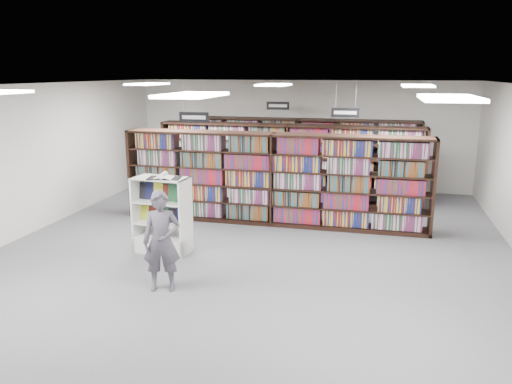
% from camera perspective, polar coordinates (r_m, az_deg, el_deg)
% --- Properties ---
extents(floor, '(12.00, 12.00, 0.00)m').
position_cam_1_polar(floor, '(9.81, -0.47, -6.94)').
color(floor, '#4A4A4F').
rests_on(floor, ground).
extents(ceiling, '(10.00, 12.00, 0.10)m').
position_cam_1_polar(ceiling, '(9.19, -0.51, 12.09)').
color(ceiling, silver).
rests_on(ceiling, wall_back).
extents(wall_back, '(10.00, 0.10, 3.20)m').
position_cam_1_polar(wall_back, '(15.19, 5.09, 6.58)').
color(wall_back, silver).
rests_on(wall_back, ground).
extents(wall_front, '(10.00, 0.10, 3.20)m').
position_cam_1_polar(wall_front, '(4.11, -22.07, -14.10)').
color(wall_front, silver).
rests_on(wall_front, ground).
extents(wall_left, '(0.10, 12.00, 3.20)m').
position_cam_1_polar(wall_left, '(11.63, -25.16, 3.19)').
color(wall_left, silver).
rests_on(wall_left, ground).
extents(bookshelf_row_near, '(7.00, 0.60, 2.10)m').
position_cam_1_polar(bookshelf_row_near, '(11.39, 1.98, 1.47)').
color(bookshelf_row_near, black).
rests_on(bookshelf_row_near, floor).
extents(bookshelf_row_mid, '(7.00, 0.60, 2.10)m').
position_cam_1_polar(bookshelf_row_mid, '(13.32, 3.73, 3.22)').
color(bookshelf_row_mid, black).
rests_on(bookshelf_row_mid, floor).
extents(bookshelf_row_far, '(7.00, 0.60, 2.10)m').
position_cam_1_polar(bookshelf_row_far, '(14.97, 4.87, 4.36)').
color(bookshelf_row_far, black).
rests_on(bookshelf_row_far, floor).
extents(aisle_sign_left, '(0.65, 0.02, 0.80)m').
position_cam_1_polar(aisle_sign_left, '(10.63, -7.11, 8.58)').
color(aisle_sign_left, '#B2B2B7').
rests_on(aisle_sign_left, ceiling).
extents(aisle_sign_right, '(0.65, 0.02, 0.80)m').
position_cam_1_polar(aisle_sign_right, '(11.97, 10.17, 9.02)').
color(aisle_sign_right, '#B2B2B7').
rests_on(aisle_sign_right, ceiling).
extents(aisle_sign_center, '(0.65, 0.02, 0.80)m').
position_cam_1_polar(aisle_sign_center, '(14.21, 2.52, 9.91)').
color(aisle_sign_center, '#B2B2B7').
rests_on(aisle_sign_center, ceiling).
extents(troffer_front_center, '(0.60, 1.20, 0.04)m').
position_cam_1_polar(troffer_front_center, '(6.33, -7.30, 10.93)').
color(troffer_front_center, white).
rests_on(troffer_front_center, ceiling).
extents(troffer_front_right, '(0.60, 1.20, 0.04)m').
position_cam_1_polar(troffer_front_right, '(5.96, 21.22, 9.98)').
color(troffer_front_right, white).
rests_on(troffer_front_right, ceiling).
extents(troffer_back_left, '(0.60, 1.20, 0.04)m').
position_cam_1_polar(troffer_back_left, '(12.11, -12.29, 11.96)').
color(troffer_back_left, white).
rests_on(troffer_back_left, ceiling).
extents(troffer_back_center, '(0.60, 1.20, 0.04)m').
position_cam_1_polar(troffer_back_center, '(11.14, 2.07, 12.14)').
color(troffer_back_center, white).
rests_on(troffer_back_center, ceiling).
extents(troffer_back_right, '(0.60, 1.20, 0.04)m').
position_cam_1_polar(troffer_back_right, '(10.94, 17.97, 11.47)').
color(troffer_back_right, white).
rests_on(troffer_back_right, ceiling).
extents(endcap_display, '(1.11, 0.62, 1.49)m').
position_cam_1_polar(endcap_display, '(9.92, -10.53, -3.90)').
color(endcap_display, white).
rests_on(endcap_display, floor).
extents(open_book, '(0.65, 0.43, 0.13)m').
position_cam_1_polar(open_book, '(9.53, -10.50, 1.73)').
color(open_book, black).
rests_on(open_book, endcap_display).
extents(shopper, '(0.68, 0.55, 1.64)m').
position_cam_1_polar(shopper, '(8.09, -10.73, -5.57)').
color(shopper, '#4E4954').
rests_on(shopper, floor).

